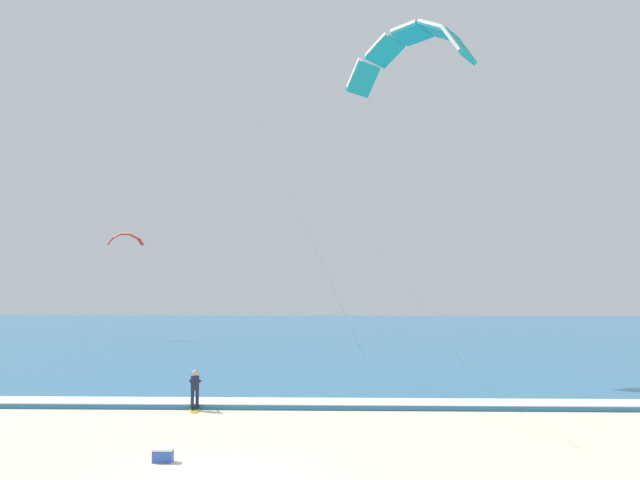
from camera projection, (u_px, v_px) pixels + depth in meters
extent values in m
plane|color=beige|center=(221.00, 478.00, 18.14)|extent=(200.00, 200.00, 0.00)
cube|color=teal|center=(317.00, 331.00, 88.43)|extent=(200.00, 120.00, 0.20)
cube|color=white|center=(268.00, 401.00, 29.65)|extent=(200.00, 1.95, 0.04)
ellipsoid|color=yellow|center=(195.00, 410.00, 28.58)|extent=(0.67, 1.45, 0.05)
cube|color=black|center=(196.00, 408.00, 28.83)|extent=(0.17, 0.09, 0.04)
cube|color=black|center=(193.00, 410.00, 28.34)|extent=(0.17, 0.09, 0.04)
cylinder|color=#191E38|center=(192.00, 400.00, 28.60)|extent=(0.14, 0.14, 0.84)
cylinder|color=#191E38|center=(197.00, 400.00, 28.63)|extent=(0.14, 0.14, 0.84)
cube|color=#191E38|center=(195.00, 383.00, 28.67)|extent=(0.37, 0.26, 0.60)
sphere|color=tan|center=(195.00, 372.00, 28.71)|extent=(0.22, 0.22, 0.22)
cylinder|color=#191E38|center=(191.00, 381.00, 28.81)|extent=(0.18, 0.51, 0.22)
cylinder|color=#191E38|center=(199.00, 381.00, 28.86)|extent=(0.18, 0.51, 0.22)
cylinder|color=black|center=(195.00, 381.00, 29.05)|extent=(0.55, 0.13, 0.04)
cube|color=#3F3F42|center=(195.00, 388.00, 28.77)|extent=(0.13, 0.10, 0.10)
cube|color=teal|center=(460.00, 46.00, 36.13)|extent=(1.92, 2.22, 1.95)
cube|color=white|center=(451.00, 39.00, 35.70)|extent=(1.01, 1.07, 1.67)
cube|color=teal|center=(439.00, 31.00, 37.63)|extent=(2.36, 2.52, 1.43)
cube|color=white|center=(431.00, 24.00, 37.19)|extent=(1.38, 1.45, 1.07)
cube|color=teal|center=(412.00, 34.00, 39.29)|extent=(2.54, 2.56, 0.58)
cube|color=white|center=(404.00, 27.00, 38.86)|extent=(1.49, 1.57, 0.23)
cube|color=teal|center=(385.00, 51.00, 40.74)|extent=(2.49, 2.37, 1.43)
cube|color=white|center=(376.00, 45.00, 40.31)|extent=(1.36, 1.46, 1.07)
cube|color=teal|center=(363.00, 79.00, 41.65)|extent=(2.21, 1.89, 1.95)
cube|color=white|center=(354.00, 73.00, 41.21)|extent=(1.02, 1.06, 1.67)
cylinder|color=#B2B2B7|center=(343.00, 195.00, 32.59)|extent=(12.43, 6.20, 16.78)
cylinder|color=#B2B2B7|center=(295.00, 203.00, 35.35)|extent=(7.45, 11.58, 16.78)
cube|color=red|center=(110.00, 242.00, 72.98)|extent=(0.84, 0.77, 0.88)
cube|color=white|center=(110.00, 241.00, 73.28)|extent=(0.56, 0.21, 0.73)
cube|color=red|center=(117.00, 236.00, 72.96)|extent=(1.00, 0.82, 0.66)
cube|color=white|center=(117.00, 235.00, 73.26)|extent=(0.78, 0.25, 0.47)
cube|color=red|center=(125.00, 234.00, 73.04)|extent=(0.97, 0.84, 0.29)
cube|color=white|center=(126.00, 233.00, 73.34)|extent=(0.83, 0.27, 0.11)
cube|color=red|center=(134.00, 236.00, 73.21)|extent=(0.84, 0.83, 0.66)
cube|color=white|center=(134.00, 235.00, 73.51)|extent=(0.76, 0.25, 0.47)
cube|color=red|center=(141.00, 242.00, 73.42)|extent=(0.62, 0.79, 0.88)
cube|color=white|center=(141.00, 241.00, 73.72)|extent=(0.53, 0.20, 0.73)
cube|color=#2D51B2|center=(163.00, 456.00, 19.82)|extent=(0.56, 0.36, 0.34)
cube|color=white|center=(163.00, 449.00, 19.84)|extent=(0.58, 0.38, 0.06)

